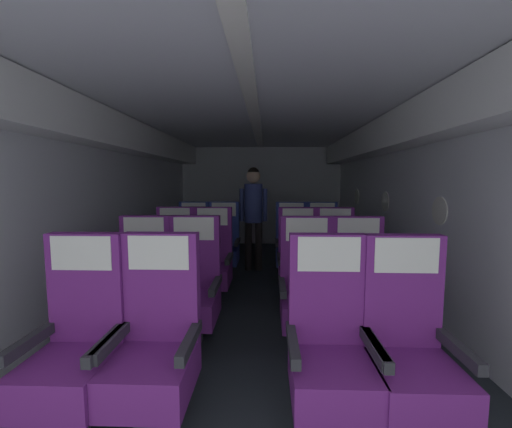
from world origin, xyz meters
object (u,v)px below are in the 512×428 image
at_px(seat_b_right_window, 307,292).
at_px(seat_c_left_window, 174,262).
at_px(seat_a_right_window, 330,350).
at_px(seat_d_left_aisle, 223,245).
at_px(seat_c_right_aisle, 336,263).
at_px(seat_c_left_aisle, 212,262).
at_px(seat_a_left_aisle, 156,346).
at_px(seat_d_left_window, 193,245).
at_px(seat_b_right_aisle, 359,292).
at_px(flight_attendant, 253,207).
at_px(seat_c_right_window, 298,263).
at_px(seat_d_right_window, 291,246).
at_px(seat_b_left_window, 142,290).
at_px(seat_d_right_aisle, 323,246).
at_px(seat_a_left_window, 77,347).
at_px(seat_b_left_aisle, 193,290).
at_px(seat_a_right_aisle, 409,352).

height_order(seat_b_right_window, seat_c_left_window, same).
relative_size(seat_a_right_window, seat_d_left_aisle, 1.00).
bearing_deg(seat_c_right_aisle, seat_b_right_window, -114.47).
bearing_deg(seat_c_left_aisle, seat_c_right_aisle, 0.21).
bearing_deg(seat_a_left_aisle, seat_d_left_window, 98.99).
relative_size(seat_b_right_aisle, flight_attendant, 0.68).
distance_m(seat_c_right_window, seat_d_left_window, 1.74).
xyz_separation_m(seat_b_right_aisle, seat_d_right_window, (-0.44, 1.93, 0.00)).
relative_size(seat_a_right_window, seat_c_left_window, 1.00).
relative_size(seat_a_right_window, seat_b_left_window, 1.00).
xyz_separation_m(seat_b_right_window, seat_d_left_aisle, (-0.98, 1.96, 0.00)).
distance_m(seat_c_left_aisle, seat_d_right_aisle, 1.75).
xyz_separation_m(seat_c_left_window, flight_attendant, (0.87, 1.32, 0.53)).
xyz_separation_m(seat_a_left_window, seat_d_left_window, (-0.01, 2.92, 0.00)).
height_order(seat_a_left_aisle, seat_b_left_aisle, same).
height_order(seat_a_right_window, seat_b_right_window, same).
bearing_deg(seat_a_left_aisle, seat_c_right_aisle, 53.63).
bearing_deg(seat_b_right_aisle, seat_b_left_aisle, 179.92).
xyz_separation_m(seat_b_right_window, seat_c_right_window, (0.01, 0.98, 0.00)).
bearing_deg(seat_a_right_window, seat_b_right_window, 90.90).
height_order(seat_a_right_aisle, seat_d_right_aisle, same).
bearing_deg(seat_a_left_aisle, flight_attendant, 82.73).
xyz_separation_m(seat_a_left_window, seat_c_left_aisle, (0.43, 1.94, 0.00)).
relative_size(seat_a_left_aisle, seat_b_left_aisle, 1.00).
bearing_deg(seat_b_left_aisle, seat_c_right_window, 44.01).
bearing_deg(seat_c_left_window, seat_d_left_aisle, 65.39).
bearing_deg(seat_d_left_window, seat_c_left_aisle, -65.44).
xyz_separation_m(seat_b_left_window, seat_c_right_aisle, (1.87, 0.98, 0.00)).
bearing_deg(seat_a_right_aisle, seat_c_left_aisle, 126.40).
xyz_separation_m(seat_b_left_window, seat_b_right_window, (1.42, -0.00, 0.00)).
xyz_separation_m(seat_a_left_window, seat_d_left_aisle, (0.43, 2.93, 0.00)).
relative_size(seat_c_right_window, seat_d_left_aisle, 1.00).
relative_size(seat_a_right_window, seat_d_right_window, 1.00).
relative_size(seat_a_right_aisle, flight_attendant, 0.68).
xyz_separation_m(seat_c_left_window, seat_d_right_aisle, (1.89, 0.98, 0.00)).
bearing_deg(seat_a_right_window, seat_d_right_aisle, 81.29).
height_order(seat_a_left_aisle, seat_c_left_window, same).
bearing_deg(seat_c_right_window, flight_attendant, 113.28).
distance_m(seat_a_left_window, seat_c_left_window, 1.95).
distance_m(seat_c_left_aisle, seat_d_left_window, 1.07).
distance_m(seat_b_left_aisle, seat_d_left_aisle, 1.95).
relative_size(seat_c_left_window, seat_c_left_aisle, 1.00).
bearing_deg(seat_c_left_window, seat_b_left_window, -89.50).
relative_size(seat_a_left_window, seat_a_left_aisle, 1.00).
relative_size(seat_a_right_aisle, seat_a_right_window, 1.00).
distance_m(seat_c_right_window, seat_d_right_window, 0.97).
relative_size(seat_a_left_aisle, seat_d_right_window, 1.00).
bearing_deg(seat_b_right_aisle, seat_d_left_aisle, 126.20).
distance_m(seat_c_left_window, flight_attendant, 1.67).
relative_size(seat_a_right_aisle, seat_d_left_window, 1.00).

